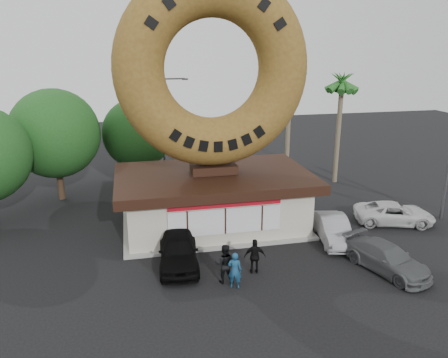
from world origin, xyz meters
TOP-DOWN VIEW (x-y plane):
  - ground at (0.00, 0.00)m, footprint 90.00×90.00m
  - donut_shop at (0.00, 5.98)m, footprint 11.20×7.20m
  - giant_donut at (0.00, 6.00)m, footprint 10.63×2.71m
  - tree_west at (-9.50, 13.00)m, footprint 6.00×6.00m
  - tree_mid at (-4.00, 15.00)m, footprint 5.20×5.20m
  - palm_near at (7.50, 14.00)m, footprint 2.60×2.60m
  - palm_far at (11.00, 12.50)m, footprint 2.60×2.60m
  - street_lamp at (-1.86, 16.00)m, footprint 2.11×0.20m
  - person_left at (-0.45, -0.99)m, footprint 0.73×0.60m
  - person_center at (-0.79, -0.43)m, footprint 1.04×0.89m
  - person_right at (0.79, 0.08)m, footprint 1.07×0.61m
  - car_black at (-2.64, 1.66)m, footprint 2.27×4.79m
  - car_silver at (6.00, 2.50)m, footprint 2.28×4.42m
  - car_grey at (7.01, -1.07)m, footprint 3.11×4.80m
  - car_white at (10.69, 4.00)m, footprint 5.08×3.41m

SIDE VIEW (x-z plane):
  - ground at x=0.00m, z-range 0.00..0.00m
  - car_white at x=10.69m, z-range 0.00..1.29m
  - car_grey at x=7.01m, z-range 0.00..1.29m
  - car_silver at x=6.00m, z-range 0.00..1.39m
  - car_black at x=-2.64m, z-range 0.00..1.58m
  - person_left at x=-0.45m, z-range 0.00..1.71m
  - person_right at x=0.79m, z-range 0.00..1.72m
  - person_center at x=-0.79m, z-range 0.00..1.85m
  - donut_shop at x=0.00m, z-range -0.13..3.67m
  - tree_mid at x=-4.00m, z-range 0.70..7.33m
  - street_lamp at x=-1.86m, z-range 0.48..8.48m
  - tree_west at x=-9.50m, z-range 0.82..8.47m
  - palm_far at x=11.00m, z-range 3.11..11.86m
  - palm_near at x=7.50m, z-range 3.54..13.29m
  - giant_donut at x=0.00m, z-range 3.80..14.43m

